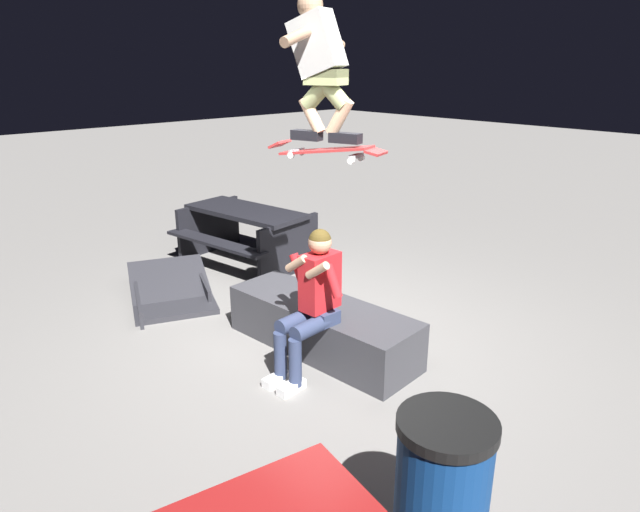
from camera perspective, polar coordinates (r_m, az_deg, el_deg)
ground_plane at (r=5.64m, az=0.77°, el=-8.37°), size 40.00×40.00×0.00m
ledge_box_main at (r=5.34m, az=0.20°, el=-7.22°), size 1.99×0.78×0.47m
person_sitting_on_ledge at (r=4.74m, az=-0.87°, el=-4.27°), size 0.60×0.77×1.30m
skateboard at (r=4.63m, az=0.58°, el=10.74°), size 1.03×0.49×0.14m
skater_airborne at (r=4.61m, az=-0.04°, el=19.27°), size 0.64×0.87×1.12m
kicker_ramp at (r=6.73m, az=-14.96°, el=-3.69°), size 1.52×1.31×0.39m
picnic_table_back at (r=7.60m, az=-7.55°, el=2.93°), size 1.87×1.57×0.75m
trash_bin at (r=3.21m, az=12.28°, el=-22.96°), size 0.51×0.51×0.95m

